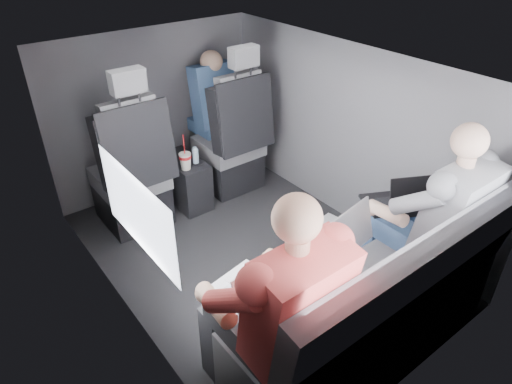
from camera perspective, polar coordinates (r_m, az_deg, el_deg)
floor at (r=3.29m, az=-0.73°, el=-7.86°), size 2.60×2.60×0.00m
ceiling at (r=2.63m, az=-0.94°, el=15.30°), size 2.60×2.60×0.00m
panel_left at (r=2.55m, az=-17.22°, el=-3.79°), size 0.02×2.60×1.35m
panel_right at (r=3.46m, az=11.27°, el=6.89°), size 0.02×2.60×1.35m
panel_front at (r=3.92m, az=-12.51°, el=9.81°), size 1.80×0.02×1.35m
panel_back at (r=2.20m, az=20.40°, el=-11.04°), size 1.80×0.02×1.35m
side_window at (r=2.19m, az=-14.64°, el=-2.53°), size 0.02×0.75×0.42m
seatbelt at (r=3.58m, az=-1.55°, el=10.56°), size 0.35×0.11×0.59m
front_seat_left at (r=3.50m, az=-15.11°, el=1.58°), size 0.52×0.58×1.26m
front_seat_right at (r=3.87m, az=-2.97°, el=5.76°), size 0.52×0.58×1.26m
center_console at (r=3.79m, az=-8.81°, el=1.35°), size 0.24×0.48×0.41m
rear_bench at (r=2.54m, az=14.33°, el=-14.45°), size 1.60×0.57×0.92m
soda_cup at (r=3.52m, az=-8.82°, el=3.92°), size 0.09×0.09×0.29m
water_bottle at (r=3.59m, az=-7.58°, el=4.47°), size 0.05×0.05×0.14m
laptop_white at (r=2.14m, az=-1.00°, el=-11.61°), size 0.34×0.33×0.23m
laptop_silver at (r=2.47m, az=9.98°, el=-5.23°), size 0.39×0.36×0.25m
laptop_black at (r=2.83m, az=17.82°, el=-1.04°), size 0.42×0.45×0.25m
passenger_rear_left at (r=2.02m, az=2.42°, el=-14.28°), size 0.53×0.65×1.27m
passenger_rear_right at (r=2.73m, az=20.92°, el=-3.01°), size 0.51×0.63×1.24m
passenger_front_right at (r=3.93m, az=-5.34°, el=11.50°), size 0.37×0.37×0.71m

